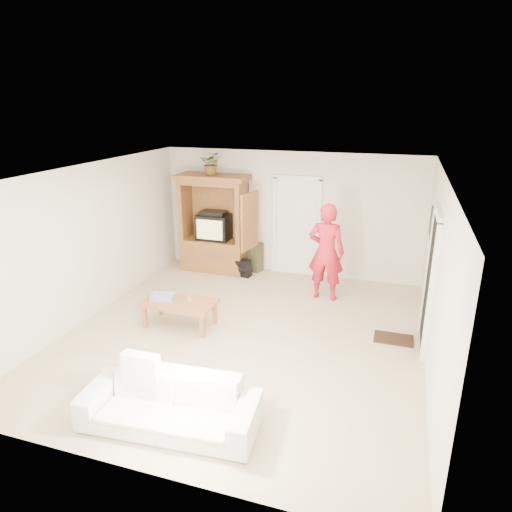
{
  "coord_description": "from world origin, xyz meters",
  "views": [
    {
      "loc": [
        2.19,
        -6.13,
        3.57
      ],
      "look_at": [
        0.02,
        0.6,
        1.15
      ],
      "focal_mm": 32.0,
      "sensor_mm": 36.0,
      "label": 1
    }
  ],
  "objects": [
    {
      "name": "coffee_table",
      "position": [
        -1.12,
        -0.0,
        0.39
      ],
      "size": [
        1.19,
        0.66,
        0.44
      ],
      "rotation": [
        0.0,
        0.0,
        -0.01
      ],
      "color": "#A06537",
      "rests_on": "floor"
    },
    {
      "name": "backpack_black",
      "position": [
        -0.84,
        2.42,
        0.18
      ],
      "size": [
        0.33,
        0.23,
        0.37
      ],
      "primitive_type": null,
      "rotation": [
        0.0,
        0.0,
        -0.21
      ],
      "color": "black",
      "rests_on": "floor"
    },
    {
      "name": "ceiling",
      "position": [
        0.0,
        0.0,
        2.6
      ],
      "size": [
        6.0,
        6.0,
        0.0
      ],
      "primitive_type": "plane",
      "rotation": [
        3.14,
        0.0,
        0.0
      ],
      "color": "white",
      "rests_on": "floor"
    },
    {
      "name": "man",
      "position": [
        0.98,
        1.86,
        0.92
      ],
      "size": [
        0.69,
        0.47,
        1.84
      ],
      "primitive_type": "imported",
      "rotation": [
        0.0,
        0.0,
        3.1
      ],
      "color": "red",
      "rests_on": "floor"
    },
    {
      "name": "wall_left",
      "position": [
        -2.75,
        0.0,
        1.3
      ],
      "size": [
        0.0,
        6.0,
        6.0
      ],
      "primitive_type": "plane",
      "rotation": [
        1.57,
        0.0,
        1.57
      ],
      "color": "silver",
      "rests_on": "floor"
    },
    {
      "name": "plant",
      "position": [
        -1.6,
        2.63,
        2.34
      ],
      "size": [
        0.49,
        0.45,
        0.48
      ],
      "primitive_type": "imported",
      "rotation": [
        0.0,
        0.0,
        0.18
      ],
      "color": "#4C7238",
      "rests_on": "armoire"
    },
    {
      "name": "door_back",
      "position": [
        0.15,
        2.97,
        1.02
      ],
      "size": [
        0.85,
        0.05,
        2.04
      ],
      "primitive_type": "cube",
      "color": "white",
      "rests_on": "floor"
    },
    {
      "name": "backpack_olive",
      "position": [
        -0.75,
        2.85,
        0.32
      ],
      "size": [
        0.4,
        0.35,
        0.64
      ],
      "primitive_type": null,
      "rotation": [
        0.0,
        0.0,
        -0.34
      ],
      "color": "#47442B",
      "rests_on": "floor"
    },
    {
      "name": "wall_back",
      "position": [
        0.0,
        3.0,
        1.3
      ],
      "size": [
        5.5,
        0.0,
        5.5
      ],
      "primitive_type": "plane",
      "rotation": [
        1.57,
        0.0,
        0.0
      ],
      "color": "silver",
      "rests_on": "floor"
    },
    {
      "name": "wall_right",
      "position": [
        2.75,
        0.0,
        1.3
      ],
      "size": [
        0.0,
        6.0,
        6.0
      ],
      "primitive_type": "plane",
      "rotation": [
        1.57,
        0.0,
        -1.57
      ],
      "color": "silver",
      "rests_on": "floor"
    },
    {
      "name": "floor",
      "position": [
        0.0,
        0.0,
        0.0
      ],
      "size": [
        6.0,
        6.0,
        0.0
      ],
      "primitive_type": "plane",
      "color": "tan",
      "rests_on": "ground"
    },
    {
      "name": "sofa",
      "position": [
        -0.08,
        -2.28,
        0.3
      ],
      "size": [
        2.08,
        0.94,
        0.59
      ],
      "primitive_type": "imported",
      "rotation": [
        0.0,
        0.0,
        0.07
      ],
      "color": "white",
      "rests_on": "floor"
    },
    {
      "name": "armoire",
      "position": [
        -1.58,
        2.66,
        0.91
      ],
      "size": [
        1.82,
        1.14,
        2.1
      ],
      "color": "brown",
      "rests_on": "floor"
    },
    {
      "name": "candle",
      "position": [
        -0.95,
        0.05,
        0.49
      ],
      "size": [
        0.08,
        0.08,
        0.1
      ],
      "primitive_type": "cylinder",
      "color": "tan",
      "rests_on": "coffee_table"
    },
    {
      "name": "doorway_right",
      "position": [
        2.73,
        0.6,
        1.02
      ],
      "size": [
        0.05,
        0.9,
        2.04
      ],
      "primitive_type": "cube",
      "color": "black",
      "rests_on": "floor"
    },
    {
      "name": "towel",
      "position": [
        -1.42,
        -0.0,
        0.48
      ],
      "size": [
        0.43,
        0.35,
        0.08
      ],
      "primitive_type": "cube",
      "rotation": [
        0.0,
        0.0,
        0.21
      ],
      "color": "#DA48A0",
      "rests_on": "coffee_table"
    },
    {
      "name": "doormat",
      "position": [
        2.3,
        0.6,
        0.01
      ],
      "size": [
        0.6,
        0.4,
        0.02
      ],
      "primitive_type": "cube",
      "color": "#382316",
      "rests_on": "floor"
    },
    {
      "name": "wall_front",
      "position": [
        0.0,
        -3.0,
        1.3
      ],
      "size": [
        5.5,
        0.0,
        5.5
      ],
      "primitive_type": "plane",
      "rotation": [
        -1.57,
        0.0,
        0.0
      ],
      "color": "silver",
      "rests_on": "floor"
    },
    {
      "name": "framed_picture",
      "position": [
        2.73,
        1.9,
        1.6
      ],
      "size": [
        0.03,
        0.6,
        0.48
      ],
      "primitive_type": "cube",
      "color": "black",
      "rests_on": "wall_right"
    }
  ]
}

